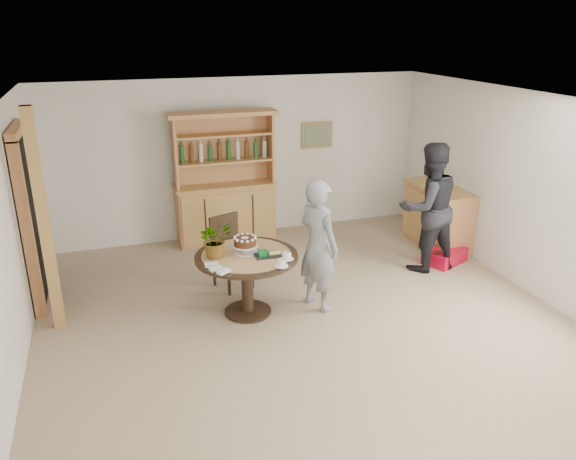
# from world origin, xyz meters

# --- Properties ---
(ground) EXTENTS (7.00, 7.00, 0.00)m
(ground) POSITION_xyz_m (0.00, 0.00, 0.00)
(ground) COLOR tan
(ground) RESTS_ON ground
(room_shell) EXTENTS (6.04, 7.04, 2.52)m
(room_shell) POSITION_xyz_m (0.00, 0.01, 1.74)
(room_shell) COLOR white
(room_shell) RESTS_ON ground
(doorway) EXTENTS (0.13, 1.10, 2.18)m
(doorway) POSITION_xyz_m (-2.93, 2.00, 1.11)
(doorway) COLOR black
(doorway) RESTS_ON ground
(pine_post) EXTENTS (0.12, 0.12, 2.50)m
(pine_post) POSITION_xyz_m (-2.70, 1.20, 1.25)
(pine_post) COLOR tan
(pine_post) RESTS_ON ground
(hutch) EXTENTS (1.62, 0.54, 2.04)m
(hutch) POSITION_xyz_m (-0.30, 3.24, 0.69)
(hutch) COLOR tan
(hutch) RESTS_ON ground
(sideboard) EXTENTS (0.54, 1.26, 0.94)m
(sideboard) POSITION_xyz_m (2.74, 2.00, 0.47)
(sideboard) COLOR tan
(sideboard) RESTS_ON ground
(dining_table) EXTENTS (1.20, 1.20, 0.76)m
(dining_table) POSITION_xyz_m (-0.58, 0.83, 0.60)
(dining_table) COLOR black
(dining_table) RESTS_ON ground
(dining_chair) EXTENTS (0.54, 0.54, 0.95)m
(dining_chair) POSITION_xyz_m (-0.60, 1.65, 0.54)
(dining_chair) COLOR black
(dining_chair) RESTS_ON ground
(birthday_cake) EXTENTS (0.30, 0.30, 0.20)m
(birthday_cake) POSITION_xyz_m (-0.58, 0.88, 0.88)
(birthday_cake) COLOR white
(birthday_cake) RESTS_ON dining_table
(flower_vase) EXTENTS (0.47, 0.44, 0.42)m
(flower_vase) POSITION_xyz_m (-0.93, 0.88, 0.97)
(flower_vase) COLOR #3F7233
(flower_vase) RESTS_ON dining_table
(gift_tray) EXTENTS (0.30, 0.20, 0.08)m
(gift_tray) POSITION_xyz_m (-0.36, 0.71, 0.79)
(gift_tray) COLOR black
(gift_tray) RESTS_ON dining_table
(coffee_cup_a) EXTENTS (0.15, 0.15, 0.09)m
(coffee_cup_a) POSITION_xyz_m (-0.18, 0.55, 0.80)
(coffee_cup_a) COLOR white
(coffee_cup_a) RESTS_ON dining_table
(coffee_cup_b) EXTENTS (0.15, 0.15, 0.08)m
(coffee_cup_b) POSITION_xyz_m (-0.30, 0.38, 0.79)
(coffee_cup_b) COLOR white
(coffee_cup_b) RESTS_ON dining_table
(napkins) EXTENTS (0.24, 0.33, 0.03)m
(napkins) POSITION_xyz_m (-0.99, 0.52, 0.77)
(napkins) COLOR white
(napkins) RESTS_ON dining_table
(teen_boy) EXTENTS (0.58, 0.69, 1.61)m
(teen_boy) POSITION_xyz_m (0.27, 0.73, 0.80)
(teen_boy) COLOR gray
(teen_boy) RESTS_ON ground
(adult_person) EXTENTS (0.90, 0.72, 1.79)m
(adult_person) POSITION_xyz_m (2.11, 1.32, 0.90)
(adult_person) COLOR black
(adult_person) RESTS_ON ground
(red_suitcase) EXTENTS (0.71, 0.61, 0.21)m
(red_suitcase) POSITION_xyz_m (2.50, 1.38, 0.10)
(red_suitcase) COLOR red
(red_suitcase) RESTS_ON ground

